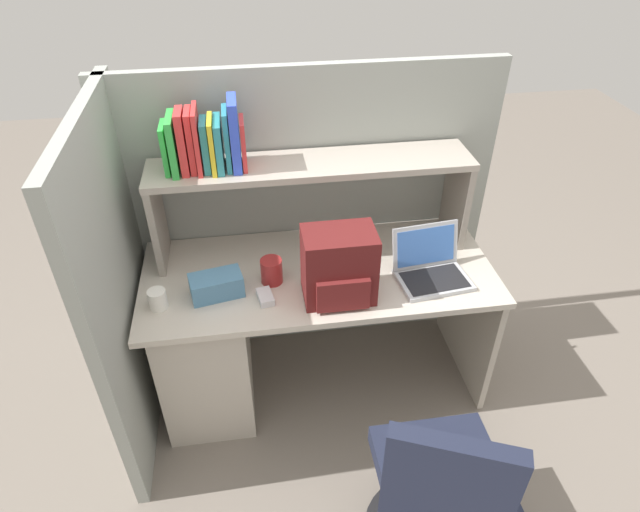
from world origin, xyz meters
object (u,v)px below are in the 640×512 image
object	(u,v)px
computer_mouse	(265,297)
office_chair	(438,499)
laptop	(430,267)
tissue_box	(216,285)
backpack	(339,267)
paper_cup	(158,299)
snack_canister	(272,271)

from	to	relation	value
computer_mouse	office_chair	size ratio (longest dim) A/B	0.11
office_chair	computer_mouse	bearing A→B (deg)	-32.80
laptop	tissue_box	xyz separation A→B (m)	(-0.94, 0.01, -0.00)
backpack	office_chair	world-z (taller)	backpack
backpack	office_chair	size ratio (longest dim) A/B	0.34
laptop	backpack	bearing A→B (deg)	-170.55
computer_mouse	office_chair	bearing A→B (deg)	-65.29
paper_cup	snack_canister	xyz separation A→B (m)	(0.48, 0.10, 0.01)
paper_cup	snack_canister	distance (m)	0.49
tissue_box	snack_canister	xyz separation A→B (m)	(0.24, 0.06, 0.01)
laptop	backpack	size ratio (longest dim) A/B	1.06
laptop	computer_mouse	world-z (taller)	laptop
snack_canister	computer_mouse	bearing A→B (deg)	-107.35
laptop	computer_mouse	size ratio (longest dim) A/B	3.24
office_chair	snack_canister	bearing A→B (deg)	-38.34
laptop	computer_mouse	xyz separation A→B (m)	(-0.74, -0.05, -0.03)
backpack	computer_mouse	bearing A→B (deg)	176.67
paper_cup	office_chair	world-z (taller)	office_chair
tissue_box	office_chair	xyz separation A→B (m)	(0.75, -0.86, -0.39)
office_chair	laptop	bearing A→B (deg)	-80.41
laptop	snack_canister	world-z (taller)	laptop
backpack	paper_cup	xyz separation A→B (m)	(-0.76, 0.04, -0.11)
backpack	tissue_box	xyz separation A→B (m)	(-0.51, 0.09, -0.11)
backpack	paper_cup	size ratio (longest dim) A/B	3.68
paper_cup	office_chair	distance (m)	1.33
paper_cup	office_chair	xyz separation A→B (m)	(0.99, -0.81, -0.38)
tissue_box	snack_canister	distance (m)	0.25
office_chair	paper_cup	bearing A→B (deg)	-16.72
computer_mouse	paper_cup	world-z (taller)	paper_cup
computer_mouse	office_chair	distance (m)	1.02
backpack	snack_canister	bearing A→B (deg)	152.83
laptop	office_chair	bearing A→B (deg)	-103.03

